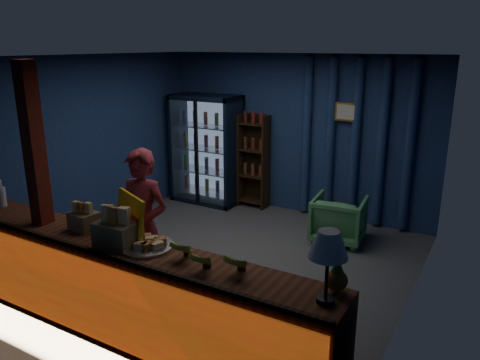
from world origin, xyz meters
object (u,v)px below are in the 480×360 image
object	(u,v)px
green_chair	(339,219)
pastry_tray	(147,245)
table_lamp	(328,247)
shopkeeper	(143,226)

from	to	relation	value
green_chair	pastry_tray	xyz separation A→B (m)	(-0.78, -3.15, 0.65)
green_chair	table_lamp	bearing A→B (deg)	100.42
green_chair	pastry_tray	size ratio (longest dim) A/B	1.46
shopkeeper	table_lamp	bearing A→B (deg)	-21.12
green_chair	pastry_tray	distance (m)	3.31
green_chair	table_lamp	size ratio (longest dim) A/B	1.31
shopkeeper	table_lamp	world-z (taller)	shopkeeper
table_lamp	pastry_tray	bearing A→B (deg)	177.40
shopkeeper	table_lamp	xyz separation A→B (m)	(2.29, -0.64, 0.54)
green_chair	table_lamp	distance (m)	3.53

